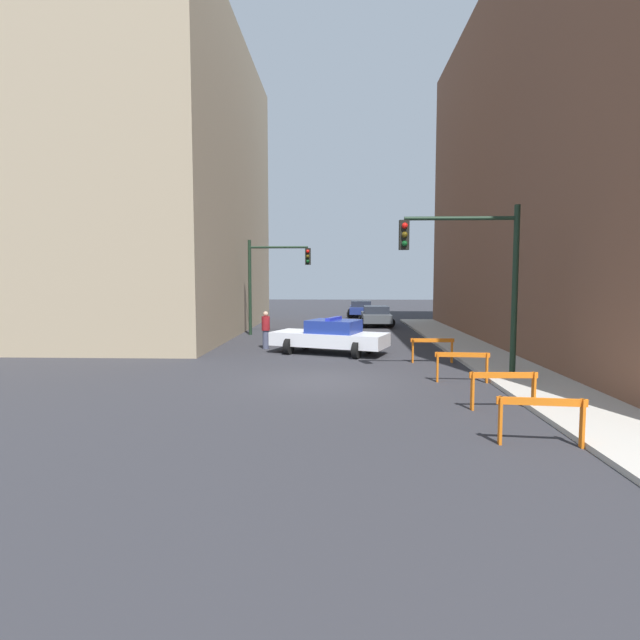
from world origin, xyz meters
TOP-DOWN VIEW (x-y plane):
  - ground_plane at (0.00, 0.00)m, footprint 120.00×120.00m
  - sidewalk_right at (6.20, 0.00)m, footprint 2.40×44.00m
  - building_corner_left at (-12.00, 14.00)m, footprint 14.00×20.00m
  - building_right at (13.40, 8.00)m, footprint 12.00×28.00m
  - traffic_light_near at (4.73, 0.60)m, footprint 3.64×0.35m
  - traffic_light_far at (-3.30, 12.35)m, footprint 3.44×0.35m
  - police_car at (0.16, 5.52)m, footprint 5.05×3.38m
  - parked_car_near at (2.93, 17.96)m, footprint 2.30×4.31m
  - parked_car_mid at (2.28, 25.77)m, footprint 2.38×4.37m
  - pedestrian_crossing at (-2.72, 6.83)m, footprint 0.44×0.44m
  - barrier_front at (4.25, -5.75)m, footprint 1.60×0.31m
  - barrier_mid at (4.38, -3.21)m, footprint 1.60×0.21m
  - barrier_back at (4.19, -0.06)m, footprint 1.60×0.25m
  - barrier_corner at (3.95, 3.44)m, footprint 1.60×0.21m

SIDE VIEW (x-z plane):
  - ground_plane at x=0.00m, z-range 0.00..0.00m
  - sidewalk_right at x=6.20m, z-range 0.00..0.12m
  - barrier_front at x=4.25m, z-range 0.17..1.07m
  - barrier_mid at x=4.38m, z-range 0.17..1.07m
  - barrier_back at x=4.19m, z-range 0.17..1.07m
  - barrier_corner at x=3.95m, z-range 0.17..1.07m
  - parked_car_near at x=2.93m, z-range 0.02..1.33m
  - parked_car_mid at x=2.28m, z-range 0.02..1.33m
  - police_car at x=0.16m, z-range -0.04..1.48m
  - pedestrian_crossing at x=-2.72m, z-range 0.03..1.69m
  - traffic_light_far at x=-3.30m, z-range 0.80..6.00m
  - traffic_light_near at x=4.73m, z-range 0.93..6.13m
  - building_corner_left at x=-12.00m, z-range 0.00..16.83m
  - building_right at x=13.40m, z-range 0.00..16.94m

